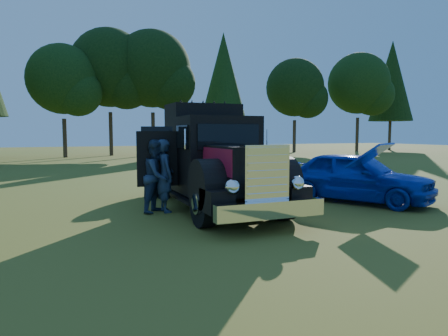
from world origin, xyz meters
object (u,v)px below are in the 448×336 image
(diamond_t_truck, at_px, (213,164))
(spectator_far, at_px, (157,176))
(hotrod_coupe, at_px, (356,176))
(spectator_near, at_px, (165,176))

(diamond_t_truck, distance_m, spectator_far, 1.62)
(diamond_t_truck, relative_size, spectator_far, 3.63)
(hotrod_coupe, relative_size, spectator_far, 2.51)
(hotrod_coupe, height_order, spectator_far, spectator_far)
(spectator_near, distance_m, spectator_far, 0.20)
(spectator_near, xyz_separation_m, spectator_far, (-0.20, 0.03, -0.00))
(diamond_t_truck, xyz_separation_m, spectator_far, (-1.59, 0.08, -0.29))
(hotrod_coupe, distance_m, spectator_far, 6.16)
(hotrod_coupe, height_order, spectator_near, spectator_near)
(diamond_t_truck, xyz_separation_m, hotrod_coupe, (4.53, -0.63, -0.49))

